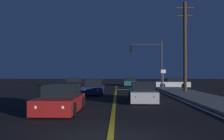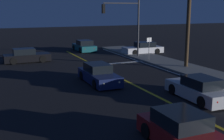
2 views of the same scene
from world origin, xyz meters
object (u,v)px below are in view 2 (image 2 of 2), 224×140
object	(u,v)px
utility_pole_right	(189,14)
car_parked_curb_white	(143,49)
car_distant_tail_silver	(199,89)
car_following_oncoming_teal	(84,46)
traffic_signal_near_right	(126,19)
street_sign_corner	(149,45)
car_lead_oncoming_navy	(99,75)
car_mid_block_black	(26,56)
car_side_waiting_red	(183,132)

from	to	relation	value
utility_pole_right	car_parked_curb_white	bearing A→B (deg)	85.24
car_distant_tail_silver	utility_pole_right	xyz separation A→B (m)	(5.02, 7.77, 4.12)
car_following_oncoming_teal	car_parked_curb_white	size ratio (longest dim) A/B	0.91
car_parked_curb_white	traffic_signal_near_right	bearing A→B (deg)	123.99
street_sign_corner	car_parked_curb_white	bearing A→B (deg)	66.41
car_lead_oncoming_navy	car_distant_tail_silver	xyz separation A→B (m)	(3.88, -5.87, -0.00)
car_mid_block_black	traffic_signal_near_right	distance (m)	10.60
car_lead_oncoming_navy	car_distant_tail_silver	world-z (taller)	same
car_distant_tail_silver	street_sign_corner	xyz separation A→B (m)	(3.62, 11.80, 1.04)
street_sign_corner	traffic_signal_near_right	bearing A→B (deg)	112.27
car_following_oncoming_teal	car_parked_curb_white	bearing A→B (deg)	-40.06
car_side_waiting_red	traffic_signal_near_right	distance (m)	20.70
car_lead_oncoming_navy	car_side_waiting_red	xyz separation A→B (m)	(-0.62, -10.46, -0.00)
car_side_waiting_red	street_sign_corner	distance (m)	18.31
car_following_oncoming_teal	car_distant_tail_silver	distance (m)	21.44
car_following_oncoming_teal	car_parked_curb_white	xyz separation A→B (m)	(5.60, -4.72, 0.00)
car_mid_block_black	traffic_signal_near_right	xyz separation A→B (m)	(9.86, -1.78, 3.45)
car_mid_block_black	car_side_waiting_red	distance (m)	21.17
traffic_signal_near_right	utility_pole_right	bearing A→B (deg)	110.45
car_parked_curb_white	street_sign_corner	xyz separation A→B (m)	(-2.14, -4.91, 1.04)
car_lead_oncoming_navy	car_parked_curb_white	distance (m)	14.51
car_lead_oncoming_navy	street_sign_corner	distance (m)	9.61
car_distant_tail_silver	utility_pole_right	size ratio (longest dim) A/B	0.49
car_lead_oncoming_navy	traffic_signal_near_right	bearing A→B (deg)	-125.89
car_side_waiting_red	car_distant_tail_silver	world-z (taller)	same
traffic_signal_near_right	car_following_oncoming_teal	bearing A→B (deg)	-71.36
traffic_signal_near_right	street_sign_corner	bearing A→B (deg)	112.27
car_mid_block_black	car_distant_tail_silver	size ratio (longest dim) A/B	0.99
car_distant_tail_silver	car_following_oncoming_teal	bearing A→B (deg)	91.00
car_side_waiting_red	car_lead_oncoming_navy	bearing A→B (deg)	-93.12
car_following_oncoming_teal	utility_pole_right	xyz separation A→B (m)	(4.85, -13.67, 4.12)
car_mid_block_black	car_following_oncoming_teal	bearing A→B (deg)	122.91
car_following_oncoming_teal	car_mid_block_black	bearing A→B (deg)	-146.13
traffic_signal_near_right	car_mid_block_black	bearing A→B (deg)	-10.23
car_following_oncoming_teal	utility_pole_right	world-z (taller)	utility_pole_right
car_distant_tail_silver	car_parked_curb_white	bearing A→B (deg)	72.43
car_following_oncoming_teal	street_sign_corner	bearing A→B (deg)	-70.19
car_parked_curb_white	car_distant_tail_silver	bearing A→B (deg)	162.28
car_mid_block_black	car_side_waiting_red	bearing A→B (deg)	7.01
car_lead_oncoming_navy	car_side_waiting_red	world-z (taller)	same
traffic_signal_near_right	street_sign_corner	distance (m)	3.87
car_side_waiting_red	utility_pole_right	bearing A→B (deg)	-127.33
car_mid_block_black	street_sign_corner	bearing A→B (deg)	66.54
car_mid_block_black	car_parked_curb_white	world-z (taller)	same
car_side_waiting_red	utility_pole_right	size ratio (longest dim) A/B	0.46
car_following_oncoming_teal	utility_pole_right	size ratio (longest dim) A/B	0.47
utility_pole_right	street_sign_corner	size ratio (longest dim) A/B	3.77
car_following_oncoming_teal	utility_pole_right	bearing A→B (deg)	-70.36
car_following_oncoming_teal	street_sign_corner	world-z (taller)	street_sign_corner
car_mid_block_black	car_lead_oncoming_navy	bearing A→B (deg)	17.63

